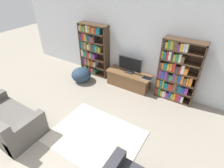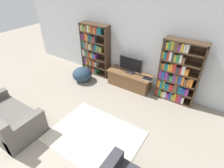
{
  "view_description": "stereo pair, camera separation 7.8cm",
  "coord_description": "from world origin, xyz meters",
  "px_view_note": "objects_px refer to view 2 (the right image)",
  "views": [
    {
      "loc": [
        1.89,
        -0.24,
        3.08
      ],
      "look_at": [
        -0.03,
        2.84,
        0.7
      ],
      "focal_mm": 28.0,
      "sensor_mm": 36.0,
      "label": 1
    },
    {
      "loc": [
        1.96,
        -0.19,
        3.08
      ],
      "look_at": [
        -0.03,
        2.84,
        0.7
      ],
      "focal_mm": 28.0,
      "sensor_mm": 36.0,
      "label": 2
    }
  ],
  "objects_px": {
    "bookshelf_right": "(177,73)",
    "beanbag_ottoman": "(82,74)",
    "couch_left_sectional": "(6,120)",
    "television": "(131,65)",
    "tv_stand": "(129,80)",
    "bookshelf_left": "(94,49)",
    "laptop": "(148,79)"
  },
  "relations": [
    {
      "from": "bookshelf_right",
      "to": "beanbag_ottoman",
      "type": "bearing_deg",
      "value": -166.64
    },
    {
      "from": "couch_left_sectional",
      "to": "beanbag_ottoman",
      "type": "xyz_separation_m",
      "value": [
        0.01,
        2.53,
        -0.04
      ]
    },
    {
      "from": "television",
      "to": "couch_left_sectional",
      "type": "distance_m",
      "value": 3.45
    },
    {
      "from": "couch_left_sectional",
      "to": "tv_stand",
      "type": "bearing_deg",
      "value": 64.48
    },
    {
      "from": "bookshelf_right",
      "to": "couch_left_sectional",
      "type": "height_order",
      "value": "bookshelf_right"
    },
    {
      "from": "bookshelf_left",
      "to": "couch_left_sectional",
      "type": "distance_m",
      "value": 3.25
    },
    {
      "from": "bookshelf_right",
      "to": "couch_left_sectional",
      "type": "distance_m",
      "value": 4.26
    },
    {
      "from": "bookshelf_left",
      "to": "bookshelf_right",
      "type": "xyz_separation_m",
      "value": [
        2.74,
        -0.0,
        -0.06
      ]
    },
    {
      "from": "tv_stand",
      "to": "couch_left_sectional",
      "type": "xyz_separation_m",
      "value": [
        -1.46,
        -3.06,
        0.03
      ]
    },
    {
      "from": "bookshelf_right",
      "to": "couch_left_sectional",
      "type": "xyz_separation_m",
      "value": [
        -2.77,
        -3.19,
        -0.55
      ]
    },
    {
      "from": "television",
      "to": "beanbag_ottoman",
      "type": "relative_size",
      "value": 1.19
    },
    {
      "from": "couch_left_sectional",
      "to": "bookshelf_right",
      "type": "bearing_deg",
      "value": 49.01
    },
    {
      "from": "couch_left_sectional",
      "to": "beanbag_ottoman",
      "type": "distance_m",
      "value": 2.53
    },
    {
      "from": "television",
      "to": "bookshelf_left",
      "type": "bearing_deg",
      "value": 176.13
    },
    {
      "from": "laptop",
      "to": "couch_left_sectional",
      "type": "height_order",
      "value": "couch_left_sectional"
    },
    {
      "from": "bookshelf_right",
      "to": "couch_left_sectional",
      "type": "bearing_deg",
      "value": -130.99
    },
    {
      "from": "bookshelf_left",
      "to": "couch_left_sectional",
      "type": "height_order",
      "value": "bookshelf_left"
    },
    {
      "from": "laptop",
      "to": "couch_left_sectional",
      "type": "xyz_separation_m",
      "value": [
        -2.06,
        -3.04,
        -0.22
      ]
    },
    {
      "from": "bookshelf_left",
      "to": "couch_left_sectional",
      "type": "relative_size",
      "value": 1.08
    },
    {
      "from": "couch_left_sectional",
      "to": "television",
      "type": "bearing_deg",
      "value": 64.69
    },
    {
      "from": "bookshelf_left",
      "to": "laptop",
      "type": "distance_m",
      "value": 2.07
    },
    {
      "from": "bookshelf_left",
      "to": "television",
      "type": "height_order",
      "value": "bookshelf_left"
    },
    {
      "from": "television",
      "to": "couch_left_sectional",
      "type": "height_order",
      "value": "television"
    },
    {
      "from": "beanbag_ottoman",
      "to": "television",
      "type": "bearing_deg",
      "value": 21.11
    },
    {
      "from": "bookshelf_right",
      "to": "tv_stand",
      "type": "bearing_deg",
      "value": -174.61
    },
    {
      "from": "bookshelf_left",
      "to": "beanbag_ottoman",
      "type": "relative_size",
      "value": 2.72
    },
    {
      "from": "beanbag_ottoman",
      "to": "tv_stand",
      "type": "bearing_deg",
      "value": 20.14
    },
    {
      "from": "television",
      "to": "laptop",
      "type": "relative_size",
      "value": 2.57
    },
    {
      "from": "bookshelf_left",
      "to": "bookshelf_right",
      "type": "bearing_deg",
      "value": -0.04
    },
    {
      "from": "laptop",
      "to": "beanbag_ottoman",
      "type": "distance_m",
      "value": 2.12
    },
    {
      "from": "bookshelf_left",
      "to": "laptop",
      "type": "height_order",
      "value": "bookshelf_left"
    },
    {
      "from": "beanbag_ottoman",
      "to": "bookshelf_left",
      "type": "bearing_deg",
      "value": 88.76
    }
  ]
}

